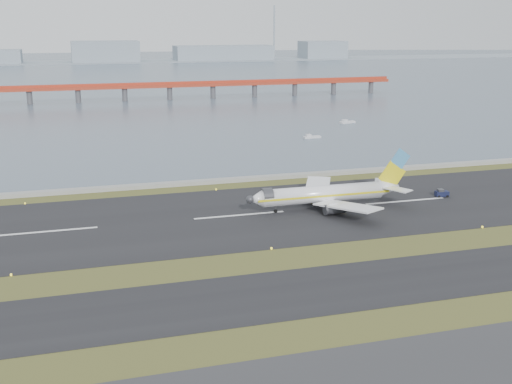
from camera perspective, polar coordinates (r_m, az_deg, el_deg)
ground at (r=111.61m, az=2.56°, el=-6.40°), size 1000.00×1000.00×0.00m
taxiway_strip at (r=101.18m, az=4.80°, el=-8.71°), size 1000.00×18.00×0.10m
runway_strip at (r=138.74m, az=-1.47°, el=-2.09°), size 1000.00×45.00×0.10m
seawall at (r=166.76m, az=-4.15°, el=0.94°), size 1000.00×2.50×1.00m
bay_water at (r=560.78m, az=-13.15°, el=10.28°), size 1400.00×800.00×1.30m
red_pier at (r=354.02m, az=-7.70°, el=9.30°), size 260.00×5.00×10.20m
far_shoreline at (r=720.69m, az=-12.93°, el=11.70°), size 1400.00×80.00×60.50m
airliner at (r=143.97m, az=6.49°, el=-0.14°), size 38.52×32.89×12.80m
pushback_tug at (r=159.40m, az=16.17°, el=-0.10°), size 3.27×2.16×1.97m
workboat_near at (r=233.29m, az=4.95°, el=4.90°), size 6.55×2.47×1.56m
workboat_far at (r=270.44m, az=8.10°, el=6.18°), size 7.32×3.91×1.70m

